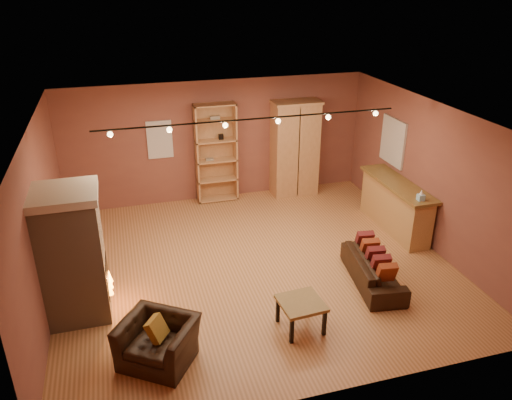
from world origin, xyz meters
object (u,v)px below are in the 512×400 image
object	(u,v)px
fireplace	(73,255)
bar_counter	(395,205)
bookcase	(216,152)
loveseat	(374,265)
coffee_table	(301,306)
armoire	(295,148)
armchair	(157,335)

from	to	relation	value
fireplace	bar_counter	distance (m)	6.38
bookcase	loveseat	distance (m)	4.70
loveseat	coffee_table	distance (m)	1.84
bar_counter	loveseat	size ratio (longest dim) A/B	1.25
armoire	bar_counter	distance (m)	2.80
fireplace	armoire	size ratio (longest dim) A/B	0.93
armoire	coffee_table	size ratio (longest dim) A/B	3.36
coffee_table	armoire	bearing A→B (deg)	71.25
armchair	fireplace	bearing A→B (deg)	161.11
loveseat	coffee_table	bearing A→B (deg)	124.97
bookcase	loveseat	world-z (taller)	bookcase
loveseat	bookcase	bearing A→B (deg)	32.42
fireplace	bar_counter	xyz separation A→B (m)	(6.24, 1.20, -0.53)
bar_counter	armchair	size ratio (longest dim) A/B	1.87
bookcase	loveseat	xyz separation A→B (m)	(1.87, -4.24, -0.83)
bar_counter	bookcase	bearing A→B (deg)	142.21
bookcase	armchair	bearing A→B (deg)	-110.37
loveseat	coffee_table	world-z (taller)	loveseat
bar_counter	loveseat	distance (m)	2.21
bookcase	armoire	size ratio (longest dim) A/B	1.01
armchair	coffee_table	world-z (taller)	armchair
fireplace	bar_counter	world-z (taller)	fireplace
fireplace	bar_counter	size ratio (longest dim) A/B	0.97
coffee_table	bar_counter	bearing A→B (deg)	39.72
armoire	armchair	world-z (taller)	armoire
bar_counter	fireplace	bearing A→B (deg)	-169.13
fireplace	coffee_table	world-z (taller)	fireplace
fireplace	armoire	bearing A→B (deg)	36.22
bookcase	bar_counter	xyz separation A→B (m)	(3.26, -2.53, -0.65)
bookcase	armoire	xyz separation A→B (m)	(1.88, -0.17, -0.03)
armoire	loveseat	size ratio (longest dim) A/B	1.31
bar_counter	coffee_table	bearing A→B (deg)	-140.28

